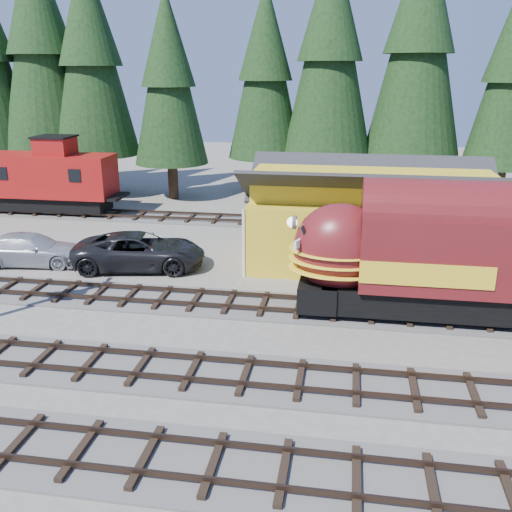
% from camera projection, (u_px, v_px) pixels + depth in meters
% --- Properties ---
extents(ground, '(120.00, 120.00, 0.00)m').
position_uv_depth(ground, '(373.00, 360.00, 20.00)').
color(ground, '#6B665B').
rests_on(ground, ground).
extents(track_spur, '(32.00, 3.20, 0.33)m').
position_uv_depth(track_spur, '(214.00, 219.00, 38.39)').
color(track_spur, '#4C4947').
rests_on(track_spur, ground).
extents(depot, '(12.80, 7.00, 5.30)m').
position_uv_depth(depot, '(370.00, 209.00, 28.92)').
color(depot, gold).
rests_on(depot, ground).
extents(conifer_backdrop, '(79.56, 22.09, 17.50)m').
position_uv_depth(conifer_backdrop, '(410.00, 57.00, 39.78)').
color(conifer_backdrop, black).
rests_on(conifer_backdrop, ground).
extents(locomotive, '(15.86, 3.15, 4.31)m').
position_uv_depth(locomotive, '(483.00, 262.00, 22.31)').
color(locomotive, black).
rests_on(locomotive, ground).
extents(caboose, '(9.58, 2.78, 4.98)m').
position_uv_depth(caboose, '(46.00, 178.00, 39.45)').
color(caboose, black).
rests_on(caboose, ground).
extents(pickup_truck_a, '(7.00, 4.11, 1.83)m').
position_uv_depth(pickup_truck_a, '(140.00, 251.00, 28.92)').
color(pickup_truck_a, black).
rests_on(pickup_truck_a, ground).
extents(pickup_truck_b, '(5.81, 2.98, 1.61)m').
position_uv_depth(pickup_truck_b, '(31.00, 249.00, 29.52)').
color(pickup_truck_b, '#B0B2B8').
rests_on(pickup_truck_b, ground).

